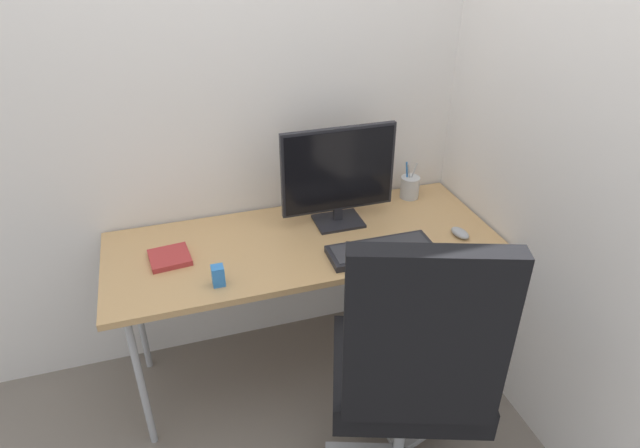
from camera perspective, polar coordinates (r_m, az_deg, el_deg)
ground_plane at (r=2.69m, az=-1.57°, el=-14.46°), size 8.00×8.00×0.00m
wall_back at (r=2.28m, az=-4.54°, el=17.70°), size 3.22×0.04×2.80m
wall_side_right at (r=2.13m, az=22.31°, el=14.68°), size 0.04×2.24×2.80m
desk at (r=2.27m, az=-1.81°, el=-2.56°), size 1.58×0.61×0.71m
office_chair at (r=1.86m, az=9.67°, el=-14.44°), size 0.64×0.63×1.15m
monitor at (r=2.27m, az=1.95°, el=5.23°), size 0.49×0.16×0.43m
keyboard at (r=2.17m, az=6.40°, el=-2.73°), size 0.42×0.16×0.03m
mouse at (r=2.33m, az=14.40°, el=-0.91°), size 0.07×0.10×0.03m
pen_holder at (r=2.58m, az=9.35°, el=3.83°), size 0.09×0.09×0.18m
notebook at (r=2.20m, az=-15.41°, el=-3.39°), size 0.16×0.16×0.02m
desk_clamp_accessory at (r=2.01m, az=-10.58°, el=-5.32°), size 0.04×0.04×0.08m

